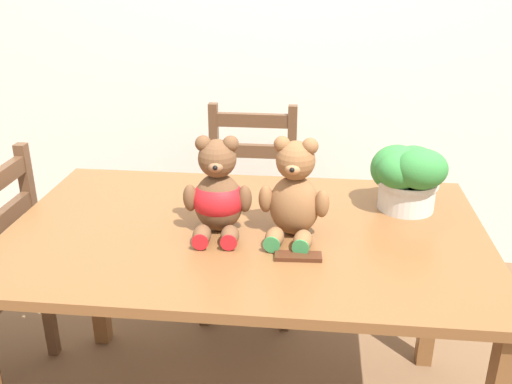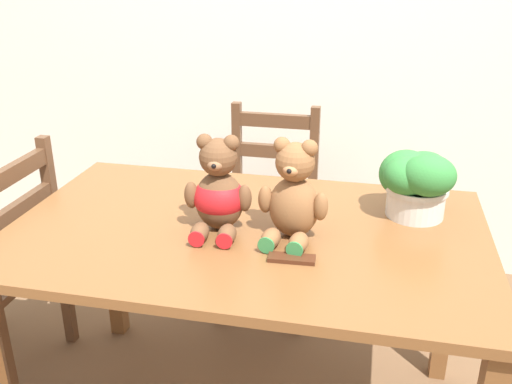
# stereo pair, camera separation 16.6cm
# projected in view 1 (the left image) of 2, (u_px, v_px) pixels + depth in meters

# --- Properties ---
(wall_back) EXTENTS (8.00, 0.04, 2.60)m
(wall_back) POSITION_uv_depth(u_px,v_px,m) (279.00, 8.00, 2.71)
(wall_back) COLOR silver
(wall_back) RESTS_ON ground_plane
(dining_table) EXTENTS (1.45, 0.90, 0.77)m
(dining_table) POSITION_uv_depth(u_px,v_px,m) (246.00, 256.00, 1.77)
(dining_table) COLOR brown
(dining_table) RESTS_ON ground_plane
(wooden_chair_behind) EXTENTS (0.40, 0.40, 0.92)m
(wooden_chair_behind) POSITION_uv_depth(u_px,v_px,m) (250.00, 213.00, 2.59)
(wooden_chair_behind) COLOR brown
(wooden_chair_behind) RESTS_ON ground_plane
(teddy_bear_left) EXTENTS (0.21, 0.22, 0.30)m
(teddy_bear_left) POSITION_uv_depth(u_px,v_px,m) (218.00, 194.00, 1.68)
(teddy_bear_left) COLOR brown
(teddy_bear_left) RESTS_ON dining_table
(teddy_bear_right) EXTENTS (0.21, 0.22, 0.30)m
(teddy_bear_right) POSITION_uv_depth(u_px,v_px,m) (294.00, 195.00, 1.65)
(teddy_bear_right) COLOR brown
(teddy_bear_right) RESTS_ON dining_table
(potted_plant) EXTENTS (0.23, 0.24, 0.23)m
(potted_plant) POSITION_uv_depth(u_px,v_px,m) (408.00, 174.00, 1.82)
(potted_plant) COLOR beige
(potted_plant) RESTS_ON dining_table
(chocolate_bar) EXTENTS (0.13, 0.05, 0.01)m
(chocolate_bar) POSITION_uv_depth(u_px,v_px,m) (298.00, 256.00, 1.56)
(chocolate_bar) COLOR #472314
(chocolate_bar) RESTS_ON dining_table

